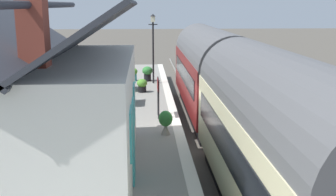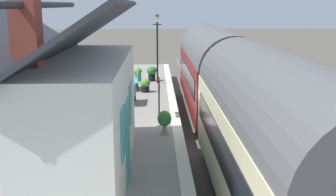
# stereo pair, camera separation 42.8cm
# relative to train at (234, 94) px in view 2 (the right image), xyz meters

# --- Properties ---
(ground_plane) EXTENTS (160.00, 160.00, 0.00)m
(ground_plane) POSITION_rel_train_xyz_m (0.22, 0.90, -2.22)
(ground_plane) COLOR #4C473F
(platform) EXTENTS (32.00, 6.03, 0.98)m
(platform) POSITION_rel_train_xyz_m (0.22, 4.91, -1.73)
(platform) COLOR gray
(platform) RESTS_ON ground
(platform_edge_coping) EXTENTS (32.00, 0.36, 0.02)m
(platform_edge_coping) POSITION_rel_train_xyz_m (0.22, 2.08, -1.23)
(platform_edge_coping) COLOR beige
(platform_edge_coping) RESTS_ON platform
(rail_near) EXTENTS (52.00, 0.08, 0.14)m
(rail_near) POSITION_rel_train_xyz_m (0.22, -0.72, -2.15)
(rail_near) COLOR gray
(rail_near) RESTS_ON ground
(rail_far) EXTENTS (52.00, 0.08, 0.14)m
(rail_far) POSITION_rel_train_xyz_m (0.22, 0.72, -2.15)
(rail_far) COLOR gray
(rail_far) RESTS_ON ground
(train) EXTENTS (20.40, 2.73, 4.32)m
(train) POSITION_rel_train_xyz_m (0.00, 0.00, 0.00)
(train) COLOR black
(train) RESTS_ON ground
(station_building) EXTENTS (7.33, 4.27, 5.69)m
(station_building) POSITION_rel_train_xyz_m (-4.32, 5.60, 0.44)
(station_building) COLOR white
(station_building) RESTS_ON platform
(bench_by_lamp) EXTENTS (1.42, 0.49, 0.88)m
(bench_by_lamp) POSITION_rel_train_xyz_m (6.89, 3.92, -0.76)
(bench_by_lamp) COLOR teal
(bench_by_lamp) RESTS_ON platform
(bench_near_building) EXTENTS (1.41, 0.48, 0.88)m
(bench_near_building) POSITION_rel_train_xyz_m (3.66, 3.94, -0.76)
(bench_near_building) COLOR teal
(bench_near_building) RESTS_ON platform
(planter_bench_right) EXTENTS (0.53, 0.53, 0.77)m
(planter_bench_right) POSITION_rel_train_xyz_m (3.84, 5.71, -0.85)
(planter_bench_right) COLOR black
(planter_bench_right) RESTS_ON platform
(planter_by_door) EXTENTS (0.68, 0.68, 0.99)m
(planter_by_door) POSITION_rel_train_xyz_m (6.86, 6.35, -0.72)
(planter_by_door) COLOR teal
(planter_by_door) RESTS_ON platform
(planter_edge_near) EXTENTS (0.61, 0.61, 0.87)m
(planter_edge_near) POSITION_rel_train_xyz_m (9.33, 3.09, -0.73)
(planter_edge_near) COLOR black
(planter_edge_near) RESTS_ON platform
(planter_under_sign) EXTENTS (0.53, 0.53, 0.70)m
(planter_under_sign) POSITION_rel_train_xyz_m (6.19, 3.40, -0.86)
(planter_under_sign) COLOR black
(planter_under_sign) RESTS_ON platform
(planter_corner_building) EXTENTS (0.49, 0.49, 0.84)m
(planter_corner_building) POSITION_rel_train_xyz_m (-0.91, 2.56, -0.77)
(planter_corner_building) COLOR gray
(planter_corner_building) RESTS_ON platform
(planter_edge_far) EXTENTS (0.51, 0.51, 0.84)m
(planter_edge_far) POSITION_rel_train_xyz_m (9.46, 3.93, -0.81)
(planter_edge_far) COLOR teal
(planter_edge_far) RESTS_ON platform
(lamp_post_platform) EXTENTS (0.32, 0.50, 3.92)m
(lamp_post_platform) POSITION_rel_train_xyz_m (8.66, 2.76, 1.48)
(lamp_post_platform) COLOR black
(lamp_post_platform) RESTS_ON platform
(station_sign_board) EXTENTS (0.96, 0.06, 1.57)m
(station_sign_board) POSITION_rel_train_xyz_m (1.38, 2.73, -0.05)
(station_sign_board) COLOR black
(station_sign_board) RESTS_ON platform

